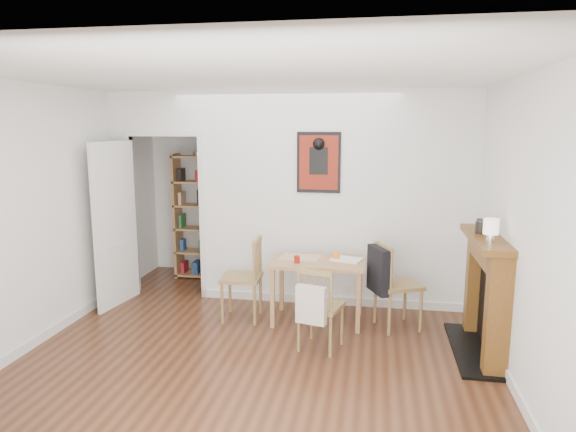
% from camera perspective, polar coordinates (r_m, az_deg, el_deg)
% --- Properties ---
extents(ground, '(5.20, 5.20, 0.00)m').
position_cam_1_polar(ground, '(5.31, -2.86, -14.26)').
color(ground, '#532F1B').
rests_on(ground, ground).
extents(room_shell, '(5.20, 5.20, 5.20)m').
position_cam_1_polar(room_shell, '(6.21, 0.63, 1.83)').
color(room_shell, silver).
rests_on(room_shell, ground).
extents(dining_table, '(1.04, 0.66, 0.71)m').
position_cam_1_polar(dining_table, '(5.74, 3.34, -5.76)').
color(dining_table, '#A8784E').
rests_on(dining_table, ground).
extents(chair_left, '(0.50, 0.50, 0.95)m').
position_cam_1_polar(chair_left, '(5.87, -5.19, -6.93)').
color(chair_left, olive).
rests_on(chair_left, ground).
extents(chair_right, '(0.67, 0.62, 0.94)m').
position_cam_1_polar(chair_right, '(5.72, 11.97, -7.44)').
color(chair_right, olive).
rests_on(chair_right, ground).
extents(chair_front, '(0.52, 0.56, 0.85)m').
position_cam_1_polar(chair_front, '(5.11, 3.61, -10.05)').
color(chair_front, olive).
rests_on(chair_front, ground).
extents(bookshelf, '(0.75, 0.30, 1.79)m').
position_cam_1_polar(bookshelf, '(7.46, -9.63, -0.15)').
color(bookshelf, '#A8784E').
rests_on(bookshelf, ground).
extents(fireplace, '(0.45, 1.25, 1.16)m').
position_cam_1_polar(fireplace, '(5.33, 21.27, -7.80)').
color(fireplace, brown).
rests_on(fireplace, ground).
extents(red_glass, '(0.06, 0.06, 0.08)m').
position_cam_1_polar(red_glass, '(5.60, 1.00, -4.84)').
color(red_glass, maroon).
rests_on(red_glass, dining_table).
extents(orange_fruit, '(0.09, 0.09, 0.09)m').
position_cam_1_polar(orange_fruit, '(5.77, 5.36, -4.40)').
color(orange_fruit, orange).
rests_on(orange_fruit, dining_table).
extents(placemat, '(0.47, 0.37, 0.00)m').
position_cam_1_polar(placemat, '(5.83, 1.39, -4.61)').
color(placemat, beige).
rests_on(placemat, dining_table).
extents(notebook, '(0.38, 0.32, 0.02)m').
position_cam_1_polar(notebook, '(5.76, 6.54, -4.81)').
color(notebook, silver).
rests_on(notebook, dining_table).
extents(mantel_lamp, '(0.14, 0.14, 0.22)m').
position_cam_1_polar(mantel_lamp, '(4.86, 21.63, -1.24)').
color(mantel_lamp, silver).
rests_on(mantel_lamp, fireplace).
extents(ceramic_jar_a, '(0.10, 0.10, 0.12)m').
position_cam_1_polar(ceramic_jar_a, '(5.26, 20.60, -1.19)').
color(ceramic_jar_a, black).
rests_on(ceramic_jar_a, fireplace).
extents(ceramic_jar_b, '(0.08, 0.08, 0.11)m').
position_cam_1_polar(ceramic_jar_b, '(5.47, 20.64, -0.84)').
color(ceramic_jar_b, black).
rests_on(ceramic_jar_b, fireplace).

